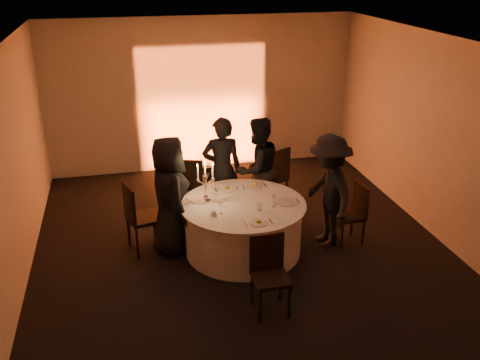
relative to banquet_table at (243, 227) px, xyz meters
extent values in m
plane|color=black|center=(0.00, 0.00, -0.38)|extent=(7.00, 7.00, 0.00)
plane|color=white|center=(0.00, 0.00, 2.62)|extent=(7.00, 7.00, 0.00)
plane|color=#BCB8AF|center=(0.00, 3.50, 1.12)|extent=(7.00, 0.00, 7.00)
plane|color=#BCB8AF|center=(0.00, -3.50, 1.12)|extent=(7.00, 0.00, 7.00)
plane|color=#BCB8AF|center=(-3.00, 0.00, 1.12)|extent=(0.00, 7.00, 7.00)
plane|color=#BCB8AF|center=(3.00, 0.00, 1.12)|extent=(0.00, 7.00, 7.00)
cube|color=black|center=(0.00, 3.20, -0.33)|extent=(0.25, 0.12, 0.10)
cylinder|color=black|center=(0.00, 0.00, -0.37)|extent=(0.60, 0.60, 0.03)
cylinder|color=black|center=(0.00, 0.00, -0.01)|extent=(0.20, 0.20, 0.75)
cylinder|color=white|center=(0.00, 0.00, -0.01)|extent=(1.68, 1.68, 0.75)
cylinder|color=white|center=(0.00, 0.00, 0.38)|extent=(1.80, 1.80, 0.02)
cube|color=black|center=(-1.38, 0.38, 0.12)|extent=(0.57, 0.57, 0.05)
cube|color=black|center=(-1.58, 0.32, 0.41)|extent=(0.16, 0.46, 0.53)
cylinder|color=black|center=(-1.14, 0.24, -0.14)|extent=(0.04, 0.04, 0.50)
cylinder|color=black|center=(-1.24, 0.62, -0.14)|extent=(0.04, 0.04, 0.50)
cylinder|color=black|center=(-1.52, 0.13, -0.14)|extent=(0.04, 0.04, 0.50)
cylinder|color=black|center=(-1.63, 0.52, -0.14)|extent=(0.04, 0.04, 0.50)
cube|color=black|center=(-0.52, 1.51, 0.09)|extent=(0.55, 0.55, 0.05)
cube|color=black|center=(-0.58, 1.32, 0.36)|extent=(0.42, 0.18, 0.49)
cylinder|color=black|center=(-0.28, 1.62, -0.15)|extent=(0.04, 0.04, 0.46)
cylinder|color=black|center=(-0.63, 1.74, -0.15)|extent=(0.04, 0.04, 0.46)
cylinder|color=black|center=(-0.40, 1.27, -0.15)|extent=(0.04, 0.04, 0.46)
cylinder|color=black|center=(-0.75, 1.39, -0.15)|extent=(0.04, 0.04, 0.46)
cube|color=black|center=(0.81, 1.42, 0.13)|extent=(0.64, 0.64, 0.05)
cube|color=black|center=(0.92, 1.23, 0.42)|extent=(0.42, 0.27, 0.53)
cylinder|color=black|center=(0.89, 1.69, -0.13)|extent=(0.04, 0.04, 0.50)
cylinder|color=black|center=(0.54, 1.49, -0.13)|extent=(0.04, 0.04, 0.50)
cylinder|color=black|center=(1.09, 1.34, -0.13)|extent=(0.04, 0.04, 0.50)
cylinder|color=black|center=(0.74, 1.14, -0.13)|extent=(0.04, 0.04, 0.50)
cube|color=black|center=(1.59, -0.10, 0.06)|extent=(0.43, 0.43, 0.05)
cube|color=black|center=(1.78, -0.09, 0.31)|extent=(0.07, 0.41, 0.46)
cylinder|color=black|center=(1.41, 0.06, -0.17)|extent=(0.04, 0.04, 0.44)
cylinder|color=black|center=(1.43, -0.29, -0.17)|extent=(0.04, 0.04, 0.44)
cylinder|color=black|center=(1.75, 0.08, -0.17)|extent=(0.04, 0.04, 0.44)
cylinder|color=black|center=(1.78, -0.27, -0.17)|extent=(0.04, 0.04, 0.44)
cube|color=black|center=(-0.01, -1.49, 0.08)|extent=(0.43, 0.43, 0.05)
cube|color=black|center=(-0.01, -1.30, 0.34)|extent=(0.43, 0.04, 0.49)
cylinder|color=black|center=(-0.19, -1.67, -0.16)|extent=(0.04, 0.04, 0.46)
cylinder|color=black|center=(0.17, -1.67, -0.16)|extent=(0.04, 0.04, 0.46)
cylinder|color=black|center=(-0.20, -1.31, -0.16)|extent=(0.04, 0.04, 0.46)
cylinder|color=black|center=(0.17, -1.30, -0.16)|extent=(0.04, 0.04, 0.46)
imported|color=black|center=(-1.01, 0.26, 0.49)|extent=(0.75, 0.97, 1.76)
imported|color=black|center=(-0.09, 1.10, 0.48)|extent=(0.66, 0.46, 1.74)
imported|color=black|center=(0.48, 1.02, 0.47)|extent=(1.03, 0.94, 1.71)
imported|color=black|center=(1.26, -0.07, 0.47)|extent=(0.70, 1.14, 1.72)
cylinder|color=silver|center=(-0.59, 0.25, 0.39)|extent=(0.28, 0.28, 0.01)
cube|color=#B7B7BC|center=(-0.76, 0.25, 0.39)|extent=(0.01, 0.17, 0.01)
cube|color=#B7B7BC|center=(-0.42, 0.25, 0.39)|extent=(0.02, 0.17, 0.01)
cylinder|color=silver|center=(-0.13, 0.54, 0.39)|extent=(0.29, 0.29, 0.01)
cube|color=#B7B7BC|center=(-0.30, 0.54, 0.39)|extent=(0.02, 0.17, 0.01)
cube|color=#B7B7BC|center=(0.04, 0.54, 0.39)|extent=(0.01, 0.17, 0.01)
sphere|color=gold|center=(-0.13, 0.54, 0.43)|extent=(0.07, 0.07, 0.07)
cylinder|color=silver|center=(0.31, 0.55, 0.39)|extent=(0.26, 0.26, 0.01)
cube|color=#B7B7BC|center=(0.14, 0.55, 0.39)|extent=(0.02, 0.17, 0.01)
cube|color=#B7B7BC|center=(0.48, 0.55, 0.39)|extent=(0.02, 0.17, 0.01)
sphere|color=gold|center=(0.31, 0.55, 0.43)|extent=(0.07, 0.07, 0.07)
cylinder|color=silver|center=(0.61, -0.11, 0.39)|extent=(0.29, 0.29, 0.01)
cube|color=#B7B7BC|center=(0.44, -0.11, 0.39)|extent=(0.02, 0.17, 0.01)
cube|color=#B7B7BC|center=(0.78, -0.11, 0.39)|extent=(0.01, 0.17, 0.01)
cylinder|color=silver|center=(0.06, -0.64, 0.39)|extent=(0.25, 0.25, 0.01)
cube|color=#B7B7BC|center=(-0.11, -0.64, 0.39)|extent=(0.01, 0.17, 0.01)
cube|color=#B7B7BC|center=(0.23, -0.64, 0.39)|extent=(0.02, 0.17, 0.01)
sphere|color=gold|center=(0.06, -0.64, 0.43)|extent=(0.07, 0.07, 0.07)
cylinder|color=silver|center=(-0.48, -0.27, 0.39)|extent=(0.11, 0.11, 0.01)
cylinder|color=silver|center=(-0.48, -0.27, 0.42)|extent=(0.07, 0.07, 0.06)
cylinder|color=silver|center=(-0.50, 0.19, 0.40)|extent=(0.13, 0.13, 0.02)
sphere|color=silver|center=(-0.50, 0.19, 0.45)|extent=(0.07, 0.07, 0.07)
cylinder|color=silver|center=(-0.50, 0.19, 0.58)|extent=(0.03, 0.03, 0.34)
cylinder|color=silver|center=(-0.50, 0.19, 0.77)|extent=(0.06, 0.06, 0.03)
cylinder|color=silver|center=(-0.50, 0.19, 0.88)|extent=(0.02, 0.02, 0.22)
cone|color=#FFA22D|center=(-0.50, 0.19, 1.01)|extent=(0.02, 0.02, 0.03)
cylinder|color=silver|center=(-0.56, 0.19, 0.68)|extent=(0.12, 0.02, 0.08)
cylinder|color=silver|center=(-0.61, 0.19, 0.72)|extent=(0.05, 0.05, 0.03)
cylinder|color=silver|center=(-0.61, 0.19, 0.83)|extent=(0.02, 0.02, 0.22)
cone|color=#FFA22D|center=(-0.61, 0.19, 0.96)|extent=(0.02, 0.02, 0.03)
cylinder|color=silver|center=(-0.45, 0.19, 0.68)|extent=(0.12, 0.02, 0.08)
cylinder|color=silver|center=(-0.39, 0.19, 0.72)|extent=(0.05, 0.05, 0.03)
cylinder|color=silver|center=(-0.39, 0.19, 0.83)|extent=(0.02, 0.02, 0.22)
cone|color=#FFA22D|center=(-0.39, 0.19, 0.96)|extent=(0.02, 0.02, 0.03)
cylinder|color=silver|center=(0.39, -0.20, 0.39)|extent=(0.06, 0.06, 0.01)
cylinder|color=silver|center=(0.39, -0.20, 0.44)|extent=(0.01, 0.01, 0.10)
cone|color=silver|center=(0.39, -0.20, 0.53)|extent=(0.07, 0.07, 0.09)
cylinder|color=silver|center=(0.36, 0.31, 0.39)|extent=(0.06, 0.06, 0.01)
cylinder|color=silver|center=(0.36, 0.31, 0.44)|extent=(0.01, 0.01, 0.10)
cone|color=silver|center=(0.36, 0.31, 0.53)|extent=(0.07, 0.07, 0.09)
cylinder|color=silver|center=(-0.38, -0.26, 0.39)|extent=(0.06, 0.06, 0.01)
cylinder|color=silver|center=(-0.38, -0.26, 0.44)|extent=(0.01, 0.01, 0.10)
cone|color=silver|center=(-0.38, -0.26, 0.53)|extent=(0.07, 0.07, 0.09)
cylinder|color=silver|center=(-0.36, 0.43, 0.39)|extent=(0.06, 0.06, 0.01)
cylinder|color=silver|center=(-0.36, 0.43, 0.44)|extent=(0.01, 0.01, 0.10)
cone|color=silver|center=(-0.36, 0.43, 0.53)|extent=(0.07, 0.07, 0.09)
cylinder|color=silver|center=(-0.37, 0.32, 0.39)|extent=(0.06, 0.06, 0.01)
cylinder|color=silver|center=(-0.37, 0.32, 0.44)|extent=(0.01, 0.01, 0.10)
cone|color=silver|center=(-0.37, 0.32, 0.53)|extent=(0.07, 0.07, 0.09)
cylinder|color=silver|center=(-0.36, 0.15, 0.43)|extent=(0.07, 0.07, 0.09)
cylinder|color=silver|center=(0.17, -0.26, 0.43)|extent=(0.07, 0.07, 0.09)
camera|label=1|loc=(-1.59, -6.68, 3.66)|focal=40.00mm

